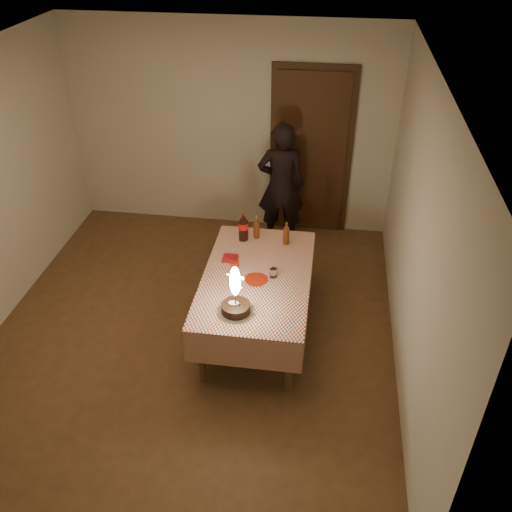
# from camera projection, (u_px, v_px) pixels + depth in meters

# --- Properties ---
(ground) EXTENTS (4.00, 4.50, 0.01)m
(ground) POSITION_uv_depth(u_px,v_px,m) (194.00, 332.00, 5.51)
(ground) COLOR brown
(ground) RESTS_ON ground
(room_shell) EXTENTS (4.04, 4.54, 2.62)m
(room_shell) POSITION_uv_depth(u_px,v_px,m) (187.00, 182.00, 4.64)
(room_shell) COLOR beige
(room_shell) RESTS_ON ground
(dining_table) EXTENTS (1.02, 1.72, 0.69)m
(dining_table) POSITION_uv_depth(u_px,v_px,m) (257.00, 284.00, 5.20)
(dining_table) COLOR brown
(dining_table) RESTS_ON ground
(birthday_cake) EXTENTS (0.32, 0.32, 0.48)m
(birthday_cake) POSITION_uv_depth(u_px,v_px,m) (236.00, 300.00, 4.64)
(birthday_cake) COLOR white
(birthday_cake) RESTS_ON dining_table
(red_plate) EXTENTS (0.22, 0.22, 0.01)m
(red_plate) POSITION_uv_depth(u_px,v_px,m) (256.00, 279.00, 5.09)
(red_plate) COLOR #A51F0B
(red_plate) RESTS_ON dining_table
(red_cup) EXTENTS (0.08, 0.08, 0.10)m
(red_cup) POSITION_uv_depth(u_px,v_px,m) (235.00, 266.00, 5.19)
(red_cup) COLOR red
(red_cup) RESTS_ON dining_table
(clear_cup) EXTENTS (0.07, 0.07, 0.09)m
(clear_cup) POSITION_uv_depth(u_px,v_px,m) (273.00, 273.00, 5.11)
(clear_cup) COLOR white
(clear_cup) RESTS_ON dining_table
(napkin_stack) EXTENTS (0.15, 0.15, 0.02)m
(napkin_stack) POSITION_uv_depth(u_px,v_px,m) (230.00, 258.00, 5.37)
(napkin_stack) COLOR #A6131B
(napkin_stack) RESTS_ON dining_table
(cola_bottle) EXTENTS (0.10, 0.10, 0.32)m
(cola_bottle) POSITION_uv_depth(u_px,v_px,m) (243.00, 227.00, 5.59)
(cola_bottle) COLOR black
(cola_bottle) RESTS_ON dining_table
(amber_bottle_left) EXTENTS (0.06, 0.06, 0.25)m
(amber_bottle_left) POSITION_uv_depth(u_px,v_px,m) (257.00, 228.00, 5.64)
(amber_bottle_left) COLOR #51270E
(amber_bottle_left) RESTS_ON dining_table
(amber_bottle_right) EXTENTS (0.06, 0.06, 0.25)m
(amber_bottle_right) POSITION_uv_depth(u_px,v_px,m) (286.00, 234.00, 5.54)
(amber_bottle_right) COLOR #51270E
(amber_bottle_right) RESTS_ON dining_table
(photographer) EXTENTS (0.62, 0.48, 1.56)m
(photographer) POSITION_uv_depth(u_px,v_px,m) (281.00, 185.00, 6.50)
(photographer) COLOR black
(photographer) RESTS_ON ground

